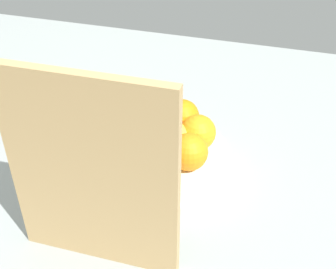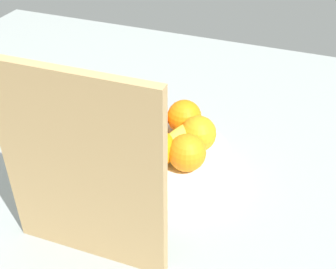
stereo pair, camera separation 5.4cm
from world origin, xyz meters
The scene contains 11 objects.
ground_plane centered at (0.00, 0.00, -1.50)cm, with size 180.00×140.00×3.00cm, color gray.
fruit_bowl centered at (-3.47, 1.30, 2.28)cm, with size 26.81×26.81×4.55cm, color white.
orange_front_left centered at (2.40, -3.48, 8.44)cm, with size 7.78×7.78×7.78cm, color orange.
orange_front_right centered at (2.57, 4.54, 8.44)cm, with size 7.78×7.78×7.78cm, color orange.
orange_center centered at (-3.08, 6.51, 8.44)cm, with size 7.78×7.78×7.78cm, color orange.
orange_back_left centered at (-9.26, 5.68, 8.44)cm, with size 7.78×7.78×7.78cm, color orange.
orange_back_right centered at (-9.32, -1.45, 8.44)cm, with size 7.78×7.78×7.78cm, color orange.
orange_top_stack centered at (-4.37, -6.56, 8.44)cm, with size 7.78×7.78×7.78cm, color orange.
banana_bunch centered at (-5.76, 2.38, 7.65)cm, with size 12.25×18.25×6.20cm.
cutting_board centered at (0.58, 28.33, 18.00)cm, with size 28.00×1.80×36.00cm, color tan.
jar_lid centered at (24.94, -8.18, 0.85)cm, with size 7.89×7.89×1.71cm, color white.
Camera 1 is at (-26.09, 75.12, 63.18)cm, focal length 47.82 mm.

